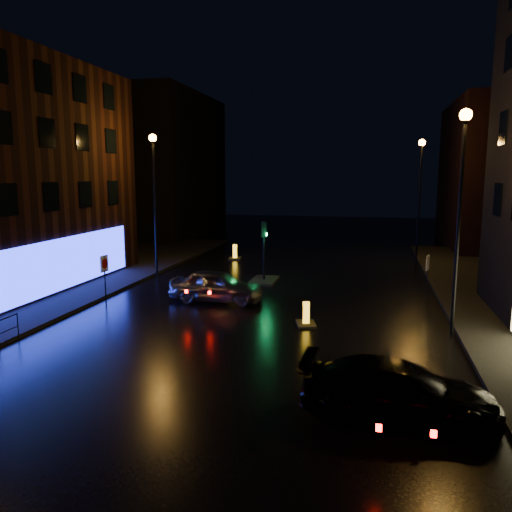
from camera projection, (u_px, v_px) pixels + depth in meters
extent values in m
plane|color=black|center=(206.00, 379.00, 14.91)|extent=(120.00, 120.00, 0.00)
cube|color=black|center=(166.00, 165.00, 50.98)|extent=(8.00, 16.00, 14.00)
cube|color=black|center=(500.00, 175.00, 41.41)|extent=(8.00, 14.00, 12.00)
cylinder|color=black|center=(155.00, 210.00, 29.45)|extent=(0.14, 0.14, 8.00)
cylinder|color=black|center=(153.00, 141.00, 28.81)|extent=(0.20, 0.20, 0.25)
sphere|color=orange|center=(153.00, 138.00, 28.78)|extent=(0.44, 0.44, 0.44)
cylinder|color=black|center=(458.00, 231.00, 18.31)|extent=(0.14, 0.14, 8.00)
cylinder|color=black|center=(466.00, 119.00, 17.67)|extent=(0.20, 0.20, 0.25)
sphere|color=orange|center=(466.00, 115.00, 17.64)|extent=(0.44, 0.44, 0.44)
cylinder|color=black|center=(419.00, 205.00, 33.70)|extent=(0.14, 0.14, 8.00)
cylinder|color=black|center=(422.00, 145.00, 33.06)|extent=(0.20, 0.20, 0.25)
sphere|color=orange|center=(422.00, 143.00, 33.03)|extent=(0.44, 0.44, 0.44)
cube|color=black|center=(264.00, 280.00, 28.63)|extent=(1.40, 2.40, 0.12)
cylinder|color=black|center=(264.00, 257.00, 28.42)|extent=(0.12, 0.12, 2.80)
cube|color=black|center=(264.00, 229.00, 28.16)|extent=(0.28, 0.22, 0.90)
cylinder|color=#0CFF59|center=(266.00, 234.00, 28.17)|extent=(0.05, 0.18, 0.18)
cylinder|color=black|center=(18.00, 326.00, 18.52)|extent=(0.04, 0.04, 1.00)
imported|color=#919298|center=(217.00, 286.00, 23.98)|extent=(4.50, 1.84, 1.53)
imported|color=black|center=(398.00, 390.00, 12.50)|extent=(4.98, 2.18, 1.42)
cube|color=black|center=(306.00, 324.00, 20.28)|extent=(1.00, 1.27, 0.09)
cube|color=gold|center=(306.00, 313.00, 20.20)|extent=(0.29, 0.23, 0.93)
cube|color=black|center=(306.00, 313.00, 20.20)|extent=(0.27, 0.09, 0.56)
cube|color=black|center=(235.00, 258.00, 36.12)|extent=(1.00, 1.34, 0.10)
cube|color=yellow|center=(235.00, 252.00, 36.04)|extent=(0.31, 0.23, 1.02)
cube|color=black|center=(235.00, 252.00, 36.04)|extent=(0.30, 0.07, 0.61)
cylinder|color=black|center=(105.00, 281.00, 23.45)|extent=(0.06, 0.06, 2.25)
cube|color=silver|center=(104.00, 264.00, 23.32)|extent=(0.09, 0.56, 0.77)
cylinder|color=#B20C0C|center=(105.00, 264.00, 23.31)|extent=(0.05, 0.45, 0.45)
cylinder|color=black|center=(427.00, 278.00, 24.20)|extent=(0.06, 0.06, 2.15)
cube|color=silver|center=(428.00, 263.00, 24.07)|extent=(0.21, 0.53, 0.73)
cylinder|color=#B20C0C|center=(427.00, 263.00, 24.08)|extent=(0.15, 0.41, 0.43)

